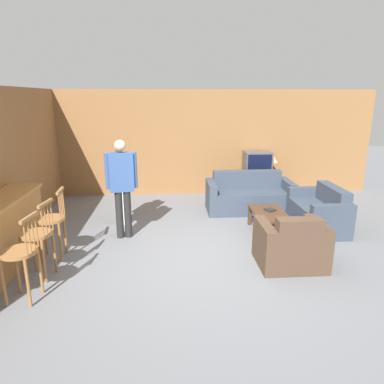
% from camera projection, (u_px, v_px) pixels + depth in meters
% --- Properties ---
extents(ground_plane, '(24.00, 24.00, 0.00)m').
position_uv_depth(ground_plane, '(200.00, 258.00, 5.31)').
color(ground_plane, slate).
extents(wall_back, '(9.40, 0.08, 2.60)m').
position_uv_depth(wall_back, '(187.00, 143.00, 8.56)').
color(wall_back, olive).
rests_on(wall_back, ground_plane).
extents(wall_left, '(0.08, 8.74, 2.60)m').
position_uv_depth(wall_left, '(14.00, 162.00, 6.08)').
color(wall_left, olive).
rests_on(wall_left, ground_plane).
extents(bar_chair_near, '(0.48, 0.48, 1.10)m').
position_uv_depth(bar_chair_near, '(21.00, 257.00, 4.09)').
color(bar_chair_near, '#996638').
rests_on(bar_chair_near, ground_plane).
extents(bar_chair_mid, '(0.49, 0.49, 1.10)m').
position_uv_depth(bar_chair_mid, '(38.00, 238.00, 4.62)').
color(bar_chair_mid, '#996638').
rests_on(bar_chair_mid, ground_plane).
extents(bar_chair_far, '(0.45, 0.45, 1.10)m').
position_uv_depth(bar_chair_far, '(52.00, 223.00, 5.19)').
color(bar_chair_far, '#996638').
rests_on(bar_chair_far, ground_plane).
extents(couch_far, '(1.84, 0.82, 0.84)m').
position_uv_depth(couch_far, '(249.00, 197.00, 7.49)').
color(couch_far, '#384251').
rests_on(couch_far, ground_plane).
extents(armchair_near, '(0.95, 0.78, 0.82)m').
position_uv_depth(armchair_near, '(291.00, 246.00, 5.02)').
color(armchair_near, '#4C3828').
rests_on(armchair_near, ground_plane).
extents(loveseat_right, '(0.76, 1.34, 0.81)m').
position_uv_depth(loveseat_right, '(319.00, 213.00, 6.47)').
color(loveseat_right, '#384251').
rests_on(loveseat_right, ground_plane).
extents(coffee_table, '(0.57, 1.02, 0.41)m').
position_uv_depth(coffee_table, '(269.00, 215.00, 6.20)').
color(coffee_table, '#472D1E').
rests_on(coffee_table, ground_plane).
extents(tv_unit, '(1.08, 0.48, 0.63)m').
position_uv_depth(tv_unit, '(256.00, 184.00, 8.58)').
color(tv_unit, '#2D2319').
rests_on(tv_unit, ground_plane).
extents(tv, '(0.65, 0.51, 0.50)m').
position_uv_depth(tv, '(257.00, 162.00, 8.42)').
color(tv, '#4C4C4C').
rests_on(tv, tv_unit).
extents(book_on_table, '(0.22, 0.22, 0.03)m').
position_uv_depth(book_on_table, '(270.00, 210.00, 6.28)').
color(book_on_table, black).
rests_on(book_on_table, coffee_table).
extents(table_lamp, '(0.28, 0.28, 0.42)m').
position_uv_depth(table_lamp, '(272.00, 159.00, 8.43)').
color(table_lamp, brown).
rests_on(table_lamp, tv_unit).
extents(person_by_window, '(0.50, 0.26, 1.61)m').
position_uv_depth(person_by_window, '(121.00, 179.00, 6.48)').
color(person_by_window, silver).
rests_on(person_by_window, ground_plane).
extents(person_by_counter, '(0.53, 0.23, 1.74)m').
position_uv_depth(person_by_counter, '(122.00, 183.00, 5.87)').
color(person_by_counter, black).
rests_on(person_by_counter, ground_plane).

